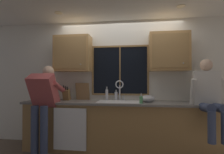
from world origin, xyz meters
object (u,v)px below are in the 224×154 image
(cutting_board, at_px, (83,91))
(bottle_tall_clear, at_px, (107,94))
(person_standing, at_px, (43,100))
(person_sitting_on_counter, at_px, (209,94))
(soap_dispenser, at_px, (141,100))
(mixing_bowl, at_px, (147,99))
(bottle_green_glass, at_px, (116,96))
(knife_block, at_px, (67,95))

(cutting_board, relative_size, bottle_tall_clear, 1.24)
(person_standing, relative_size, person_sitting_on_counter, 1.27)
(soap_dispenser, bearing_deg, mixing_bowl, 62.64)
(mixing_bowl, distance_m, bottle_green_glass, 0.64)
(person_standing, xyz_separation_m, soap_dispenser, (1.74, 0.14, 0.01))
(cutting_board, bearing_deg, person_sitting_on_counter, -12.07)
(person_standing, relative_size, mixing_bowl, 5.89)
(mixing_bowl, height_order, soap_dispenser, soap_dispenser)
(person_sitting_on_counter, xyz_separation_m, soap_dispenser, (-1.08, 0.07, -0.12))
(cutting_board, bearing_deg, knife_block, -155.89)
(person_sitting_on_counter, distance_m, soap_dispenser, 1.09)
(knife_block, bearing_deg, person_standing, -122.62)
(soap_dispenser, bearing_deg, knife_block, 169.25)
(person_standing, height_order, bottle_green_glass, person_standing)
(person_sitting_on_counter, bearing_deg, cutting_board, 167.93)
(person_sitting_on_counter, relative_size, mixing_bowl, 4.65)
(bottle_tall_clear, bearing_deg, bottle_green_glass, 19.62)
(mixing_bowl, bearing_deg, soap_dispenser, -117.36)
(bottle_green_glass, bearing_deg, bottle_tall_clear, -160.38)
(bottle_green_glass, height_order, bottle_tall_clear, bottle_tall_clear)
(knife_block, distance_m, mixing_bowl, 1.60)
(person_standing, distance_m, bottle_green_glass, 1.38)
(cutting_board, height_order, bottle_tall_clear, cutting_board)
(bottle_tall_clear, bearing_deg, person_sitting_on_counter, -14.18)
(person_standing, relative_size, bottle_tall_clear, 5.62)
(person_standing, bearing_deg, mixing_bowl, 11.20)
(soap_dispenser, xyz_separation_m, bottle_green_glass, (-0.49, 0.43, 0.02))
(mixing_bowl, bearing_deg, cutting_board, 172.09)
(mixing_bowl, height_order, bottle_green_glass, bottle_green_glass)
(person_standing, bearing_deg, cutting_board, 44.42)
(knife_block, xyz_separation_m, bottle_tall_clear, (0.81, 0.09, 0.01))
(bottle_tall_clear, bearing_deg, soap_dispenser, -28.90)
(knife_block, distance_m, bottle_green_glass, 1.00)
(knife_block, distance_m, bottle_tall_clear, 0.81)
(person_sitting_on_counter, xyz_separation_m, knife_block, (-2.56, 0.35, -0.08))
(bottle_tall_clear, bearing_deg, person_standing, -154.69)
(person_sitting_on_counter, relative_size, cutting_board, 3.58)
(knife_block, height_order, bottle_green_glass, knife_block)
(person_sitting_on_counter, relative_size, bottle_tall_clear, 4.44)
(mixing_bowl, bearing_deg, knife_block, 178.21)
(mixing_bowl, xyz_separation_m, soap_dispenser, (-0.12, -0.23, 0.01))
(soap_dispenser, xyz_separation_m, bottle_tall_clear, (-0.67, 0.37, 0.05))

